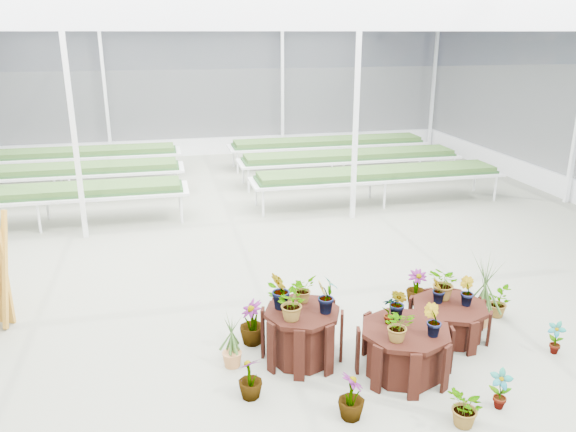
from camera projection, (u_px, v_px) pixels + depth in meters
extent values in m
plane|color=gray|center=(255.00, 308.00, 8.95)|extent=(24.00, 24.00, 0.00)
cylinder|color=black|center=(302.00, 334.00, 7.47)|extent=(1.32, 1.32, 0.72)
cylinder|color=black|center=(404.00, 350.00, 7.18)|extent=(1.41, 1.41, 0.63)
cylinder|color=black|center=(449.00, 320.00, 8.06)|extent=(1.24, 1.24, 0.50)
imported|color=#304D1F|center=(281.00, 290.00, 7.31)|extent=(0.28, 0.33, 0.54)
imported|color=#304D1F|center=(325.00, 297.00, 7.20)|extent=(0.33, 0.34, 0.48)
imported|color=#304D1F|center=(303.00, 289.00, 7.56)|extent=(0.44, 0.43, 0.37)
imported|color=#304D1F|center=(290.00, 303.00, 7.07)|extent=(0.38, 0.43, 0.45)
imported|color=#304D1F|center=(389.00, 310.00, 7.15)|extent=(0.22, 0.16, 0.39)
imported|color=#304D1F|center=(432.00, 320.00, 6.86)|extent=(0.29, 0.29, 0.41)
imported|color=#304D1F|center=(398.00, 304.00, 7.24)|extent=(0.27, 0.30, 0.45)
imported|color=#304D1F|center=(398.00, 325.00, 6.76)|extent=(0.40, 0.35, 0.40)
imported|color=#304D1F|center=(439.00, 290.00, 7.96)|extent=(0.28, 0.28, 0.40)
imported|color=#304D1F|center=(466.00, 291.00, 7.92)|extent=(0.23, 0.26, 0.42)
imported|color=#304D1F|center=(445.00, 283.00, 8.06)|extent=(0.51, 0.55, 0.50)
imported|color=#304D1F|center=(250.00, 378.00, 6.69)|extent=(0.40, 0.40, 0.54)
imported|color=#304D1F|center=(252.00, 322.00, 7.85)|extent=(0.45, 0.45, 0.64)
imported|color=#304D1F|center=(352.00, 397.00, 6.33)|extent=(0.33, 0.33, 0.56)
imported|color=#304D1F|center=(466.00, 408.00, 6.20)|extent=(0.43, 0.48, 0.48)
imported|color=#304D1F|center=(500.00, 389.00, 6.50)|extent=(0.32, 0.29, 0.50)
imported|color=#304D1F|center=(555.00, 338.00, 7.63)|extent=(0.26, 0.30, 0.47)
imported|color=#304D1F|center=(497.00, 301.00, 8.65)|extent=(0.52, 0.54, 0.48)
imported|color=#304D1F|center=(416.00, 287.00, 9.03)|extent=(0.39, 0.39, 0.56)
imported|color=#304D1F|center=(330.00, 293.00, 8.81)|extent=(0.22, 0.31, 0.59)
imported|color=#304D1F|center=(285.00, 302.00, 8.52)|extent=(0.59, 0.54, 0.57)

